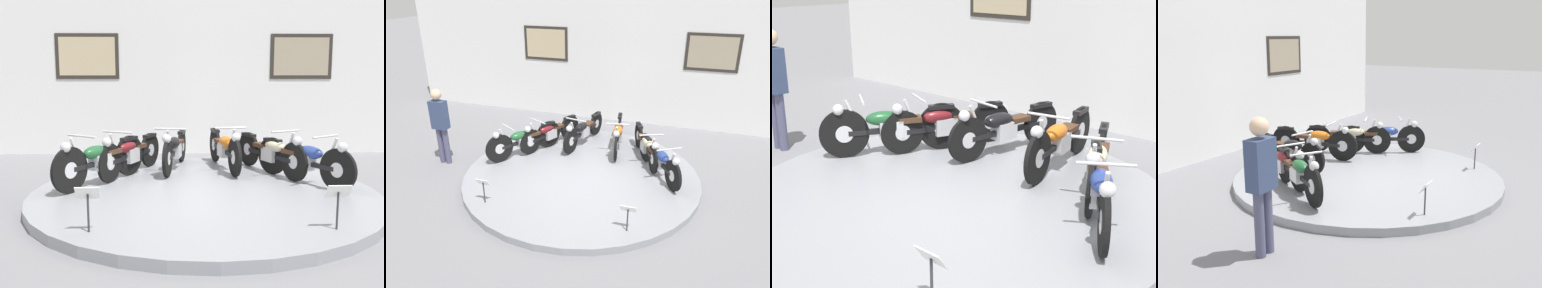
% 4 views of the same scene
% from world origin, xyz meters
% --- Properties ---
extents(ground_plane, '(60.00, 60.00, 0.00)m').
position_xyz_m(ground_plane, '(0.00, 0.00, 0.00)').
color(ground_plane, slate).
extents(display_platform, '(5.04, 5.04, 0.14)m').
position_xyz_m(display_platform, '(0.00, 0.00, 0.07)').
color(display_platform, gray).
rests_on(display_platform, ground_plane).
extents(back_wall, '(14.00, 0.22, 4.01)m').
position_xyz_m(back_wall, '(0.00, 3.94, 2.01)').
color(back_wall, white).
rests_on(back_wall, ground_plane).
extents(motorcycle_green, '(1.13, 1.73, 0.81)m').
position_xyz_m(motorcycle_green, '(-1.59, 0.45, 0.54)').
color(motorcycle_green, black).
rests_on(motorcycle_green, display_platform).
extents(motorcycle_maroon, '(0.86, 1.81, 0.78)m').
position_xyz_m(motorcycle_maroon, '(-1.20, 1.12, 0.52)').
color(motorcycle_maroon, black).
rests_on(motorcycle_maroon, display_platform).
extents(motorcycle_black, '(0.55, 1.95, 0.79)m').
position_xyz_m(motorcycle_black, '(-0.45, 1.51, 0.52)').
color(motorcycle_black, black).
rests_on(motorcycle_black, display_platform).
extents(motorcycle_orange, '(0.54, 1.98, 0.80)m').
position_xyz_m(motorcycle_orange, '(0.45, 1.51, 0.53)').
color(motorcycle_orange, black).
rests_on(motorcycle_orange, display_platform).
extents(motorcycle_cream, '(0.84, 1.83, 0.79)m').
position_xyz_m(motorcycle_cream, '(1.20, 1.12, 0.52)').
color(motorcycle_cream, black).
rests_on(motorcycle_cream, display_platform).
extents(motorcycle_blue, '(1.10, 1.70, 0.79)m').
position_xyz_m(motorcycle_blue, '(1.59, 0.45, 0.52)').
color(motorcycle_blue, black).
rests_on(motorcycle_blue, display_platform).
extents(info_placard_front_left, '(0.26, 0.11, 0.51)m').
position_xyz_m(info_placard_front_left, '(-1.36, -1.69, 0.51)').
color(info_placard_front_left, '#333338').
rests_on(info_placard_front_left, display_platform).
extents(info_placard_front_centre, '(0.26, 0.11, 0.51)m').
position_xyz_m(info_placard_front_centre, '(1.36, -1.69, 0.51)').
color(info_placard_front_centre, '#333338').
rests_on(info_placard_front_centre, display_platform).
extents(visitor_standing, '(0.36, 0.24, 1.79)m').
position_xyz_m(visitor_standing, '(-3.30, -0.28, 1.03)').
color(visitor_standing, '#4C4C6B').
rests_on(visitor_standing, ground_plane).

